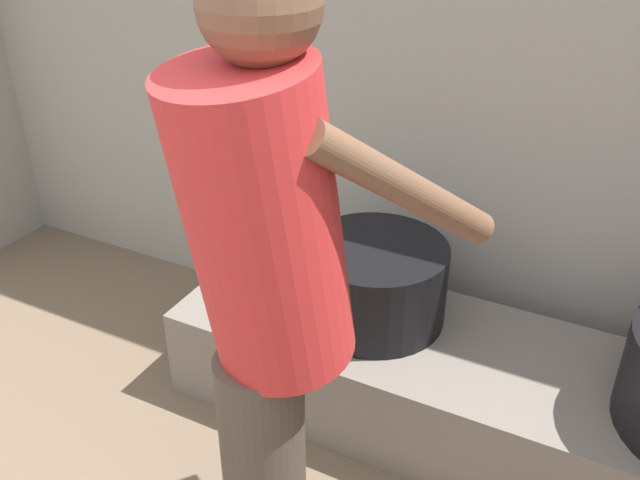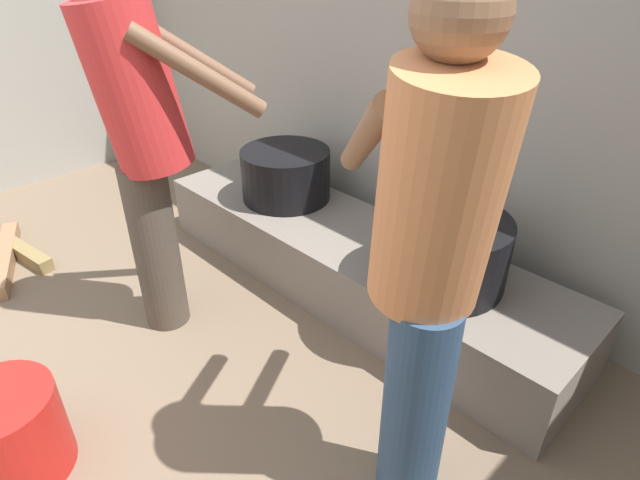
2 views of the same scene
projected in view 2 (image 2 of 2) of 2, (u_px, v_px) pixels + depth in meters
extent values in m
cube|color=#9E998E|center=(390.00, 68.00, 2.70)|extent=(5.04, 0.20, 2.02)
cube|color=slate|center=(351.00, 261.00, 2.67)|extent=(2.34, 0.60, 0.34)
cylinder|color=black|center=(442.00, 250.00, 2.17)|extent=(0.54, 0.54, 0.29)
cylinder|color=#937047|center=(475.00, 181.00, 1.93)|extent=(0.23, 0.15, 0.51)
cylinder|color=black|center=(286.00, 174.00, 2.86)|extent=(0.48, 0.48, 0.28)
cylinder|color=#4C4238|center=(156.00, 249.00, 2.34)|extent=(0.20, 0.20, 0.79)
cylinder|color=red|center=(134.00, 87.00, 1.98)|extent=(0.45, 0.48, 0.68)
cylinder|color=brown|center=(199.00, 73.00, 1.89)|extent=(0.30, 0.45, 0.37)
cylinder|color=brown|center=(194.00, 58.00, 2.11)|extent=(0.30, 0.45, 0.37)
cylinder|color=navy|center=(415.00, 407.00, 1.58)|extent=(0.20, 0.20, 0.77)
cylinder|color=#D17F4C|center=(439.00, 195.00, 1.25)|extent=(0.49, 0.47, 0.66)
sphere|color=brown|center=(461.00, 11.00, 1.05)|extent=(0.21, 0.21, 0.21)
cylinder|color=brown|center=(463.00, 133.00, 1.43)|extent=(0.41, 0.34, 0.36)
cylinder|color=brown|center=(366.00, 137.00, 1.41)|extent=(0.41, 0.34, 0.36)
cylinder|color=red|center=(8.00, 435.00, 1.75)|extent=(0.36, 0.36, 0.33)
cube|color=olive|center=(24.00, 253.00, 2.99)|extent=(0.50, 0.15, 0.08)
cube|color=#966E4D|center=(6.00, 259.00, 2.93)|extent=(0.72, 0.36, 0.08)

